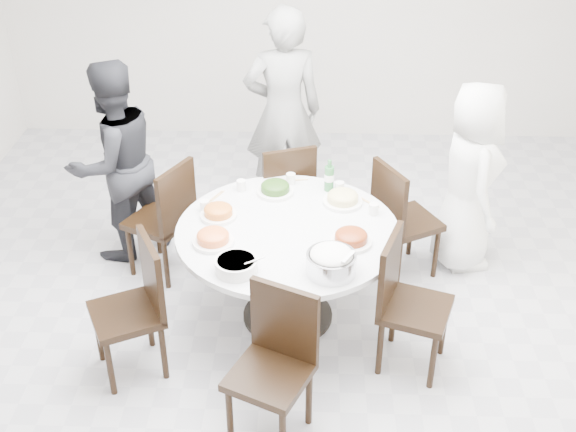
{
  "coord_description": "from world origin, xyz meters",
  "views": [
    {
      "loc": [
        0.13,
        -4.13,
        3.36
      ],
      "look_at": [
        -0.02,
        -0.04,
        0.82
      ],
      "focal_mm": 45.0,
      "sensor_mm": 36.0,
      "label": 1
    }
  ],
  "objects_px": {
    "chair_ne": "(408,219)",
    "chair_s": "(269,373)",
    "dining_table": "(288,274)",
    "chair_nw": "(159,218)",
    "diner_right": "(470,177)",
    "diner_middle": "(283,113)",
    "chair_n": "(282,193)",
    "beverage_bottle": "(329,175)",
    "soup_bowl": "(236,265)",
    "chair_se": "(416,306)",
    "chair_sw": "(126,311)",
    "diner_left": "(115,162)",
    "rice_bowl": "(331,264)"
  },
  "relations": [
    {
      "from": "dining_table",
      "to": "rice_bowl",
      "type": "height_order",
      "value": "rice_bowl"
    },
    {
      "from": "chair_n",
      "to": "chair_nw",
      "type": "height_order",
      "value": "same"
    },
    {
      "from": "chair_n",
      "to": "soup_bowl",
      "type": "relative_size",
      "value": 3.61
    },
    {
      "from": "dining_table",
      "to": "rice_bowl",
      "type": "relative_size",
      "value": 4.89
    },
    {
      "from": "diner_right",
      "to": "chair_sw",
      "type": "bearing_deg",
      "value": 112.78
    },
    {
      "from": "dining_table",
      "to": "chair_ne",
      "type": "height_order",
      "value": "chair_ne"
    },
    {
      "from": "diner_right",
      "to": "beverage_bottle",
      "type": "relative_size",
      "value": 6.2
    },
    {
      "from": "chair_nw",
      "to": "diner_right",
      "type": "relative_size",
      "value": 0.63
    },
    {
      "from": "dining_table",
      "to": "diner_middle",
      "type": "relative_size",
      "value": 0.83
    },
    {
      "from": "chair_nw",
      "to": "diner_left",
      "type": "bearing_deg",
      "value": -99.47
    },
    {
      "from": "diner_middle",
      "to": "chair_ne",
      "type": "bearing_deg",
      "value": 124.79
    },
    {
      "from": "diner_left",
      "to": "soup_bowl",
      "type": "bearing_deg",
      "value": 83.35
    },
    {
      "from": "chair_se",
      "to": "beverage_bottle",
      "type": "bearing_deg",
      "value": 48.58
    },
    {
      "from": "chair_n",
      "to": "chair_s",
      "type": "xyz_separation_m",
      "value": [
        0.01,
        -2.02,
        0.0
      ]
    },
    {
      "from": "rice_bowl",
      "to": "chair_sw",
      "type": "bearing_deg",
      "value": -176.27
    },
    {
      "from": "chair_s",
      "to": "chair_n",
      "type": "bearing_deg",
      "value": 115.15
    },
    {
      "from": "chair_ne",
      "to": "chair_s",
      "type": "distance_m",
      "value": 1.92
    },
    {
      "from": "chair_ne",
      "to": "soup_bowl",
      "type": "xyz_separation_m",
      "value": [
        -1.18,
        -1.08,
        0.32
      ]
    },
    {
      "from": "diner_middle",
      "to": "beverage_bottle",
      "type": "relative_size",
      "value": 7.53
    },
    {
      "from": "chair_nw",
      "to": "diner_right",
      "type": "distance_m",
      "value": 2.36
    },
    {
      "from": "dining_table",
      "to": "chair_sw",
      "type": "relative_size",
      "value": 1.58
    },
    {
      "from": "chair_se",
      "to": "soup_bowl",
      "type": "bearing_deg",
      "value": 111.37
    },
    {
      "from": "dining_table",
      "to": "chair_s",
      "type": "distance_m",
      "value": 1.08
    },
    {
      "from": "chair_n",
      "to": "beverage_bottle",
      "type": "height_order",
      "value": "beverage_bottle"
    },
    {
      "from": "chair_sw",
      "to": "chair_nw",
      "type": "bearing_deg",
      "value": 153.54
    },
    {
      "from": "chair_nw",
      "to": "diner_right",
      "type": "xyz_separation_m",
      "value": [
        2.34,
        0.22,
        0.27
      ]
    },
    {
      "from": "dining_table",
      "to": "chair_s",
      "type": "bearing_deg",
      "value": -93.46
    },
    {
      "from": "chair_s",
      "to": "beverage_bottle",
      "type": "height_order",
      "value": "beverage_bottle"
    },
    {
      "from": "diner_left",
      "to": "chair_sw",
      "type": "bearing_deg",
      "value": 58.72
    },
    {
      "from": "chair_ne",
      "to": "chair_sw",
      "type": "bearing_deg",
      "value": 93.43
    },
    {
      "from": "chair_s",
      "to": "chair_se",
      "type": "bearing_deg",
      "value": 59.76
    },
    {
      "from": "diner_middle",
      "to": "diner_left",
      "type": "distance_m",
      "value": 1.46
    },
    {
      "from": "chair_ne",
      "to": "diner_right",
      "type": "relative_size",
      "value": 0.63
    },
    {
      "from": "chair_se",
      "to": "diner_left",
      "type": "relative_size",
      "value": 0.59
    },
    {
      "from": "chair_n",
      "to": "beverage_bottle",
      "type": "bearing_deg",
      "value": 110.66
    },
    {
      "from": "soup_bowl",
      "to": "beverage_bottle",
      "type": "relative_size",
      "value": 1.09
    },
    {
      "from": "chair_n",
      "to": "soup_bowl",
      "type": "xyz_separation_m",
      "value": [
        -0.22,
        -1.44,
        0.32
      ]
    },
    {
      "from": "chair_n",
      "to": "rice_bowl",
      "type": "bearing_deg",
      "value": 84.19
    },
    {
      "from": "beverage_bottle",
      "to": "rice_bowl",
      "type": "bearing_deg",
      "value": -89.99
    },
    {
      "from": "chair_nw",
      "to": "chair_se",
      "type": "xyz_separation_m",
      "value": [
        1.82,
        -0.99,
        0.0
      ]
    },
    {
      "from": "diner_middle",
      "to": "soup_bowl",
      "type": "relative_size",
      "value": 6.92
    },
    {
      "from": "diner_middle",
      "to": "soup_bowl",
      "type": "xyz_separation_m",
      "value": [
        -0.2,
        -2.03,
        -0.12
      ]
    },
    {
      "from": "chair_ne",
      "to": "soup_bowl",
      "type": "height_order",
      "value": "chair_ne"
    },
    {
      "from": "diner_middle",
      "to": "chair_se",
      "type": "bearing_deg",
      "value": 103.79
    },
    {
      "from": "chair_ne",
      "to": "diner_middle",
      "type": "distance_m",
      "value": 1.43
    },
    {
      "from": "chair_ne",
      "to": "beverage_bottle",
      "type": "bearing_deg",
      "value": 67.46
    },
    {
      "from": "chair_se",
      "to": "soup_bowl",
      "type": "distance_m",
      "value": 1.17
    },
    {
      "from": "chair_se",
      "to": "diner_right",
      "type": "distance_m",
      "value": 1.35
    },
    {
      "from": "dining_table",
      "to": "chair_ne",
      "type": "distance_m",
      "value": 1.07
    },
    {
      "from": "diner_right",
      "to": "rice_bowl",
      "type": "height_order",
      "value": "diner_right"
    }
  ]
}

